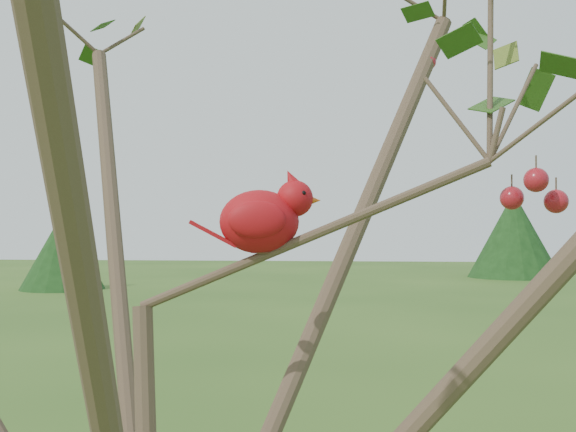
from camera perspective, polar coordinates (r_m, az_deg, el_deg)
The scene contains 3 objects.
crabapple_tree at distance 1.18m, azimuth -9.64°, elevation 0.55°, with size 2.35×2.05×2.95m.
cardinal at distance 1.26m, azimuth -1.93°, elevation -0.18°, with size 0.23×0.13×0.16m.
distant_trees at distance 23.74m, azimuth -3.05°, elevation -2.02°, with size 43.02×13.60×3.38m.
Camera 1 is at (0.33, -1.16, 2.10)m, focal length 45.00 mm.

